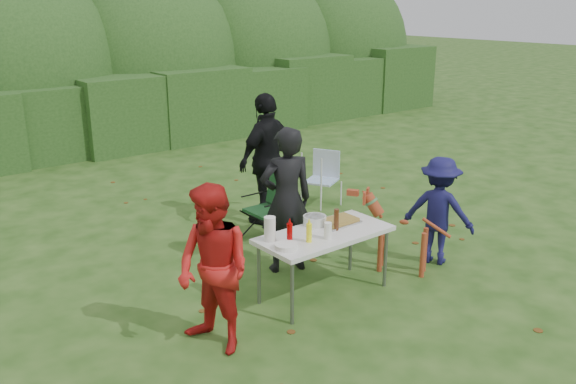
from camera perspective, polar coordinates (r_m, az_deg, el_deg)
ground at (r=6.63m, az=1.48°, el=-10.66°), size 80.00×80.00×0.00m
hedge_row at (r=13.21m, az=-21.64°, el=6.41°), size 22.00×1.40×1.70m
shrub_backdrop at (r=14.62m, az=-23.93°, el=10.11°), size 20.00×2.60×3.20m
folding_table at (r=6.60m, az=3.45°, el=-4.22°), size 1.50×0.70×0.74m
person_cook at (r=7.15m, az=-0.16°, el=-0.78°), size 0.75×0.61×1.76m
person_red_jacket at (r=5.60m, az=-6.98°, el=-7.24°), size 0.75×0.88×1.59m
person_black_puffy at (r=8.74m, az=-1.92°, el=3.10°), size 1.18×0.69×1.90m
child at (r=7.66m, az=13.93°, el=-1.71°), size 0.83×1.00×1.34m
dog at (r=7.37m, az=10.74°, el=-3.89°), size 0.88×1.06×0.95m
camping_chair at (r=8.21m, az=-1.90°, el=-1.36°), size 0.59×0.59×0.94m
lawn_chair at (r=9.64m, az=3.14°, el=1.28°), size 0.68×0.68×0.86m
food_tray at (r=6.84m, az=4.78°, el=-2.87°), size 0.45×0.30×0.02m
focaccia_bread at (r=6.83m, az=4.79°, el=-2.65°), size 0.40×0.26×0.04m
mustard_bottle at (r=6.29m, az=1.98°, el=-3.83°), size 0.06×0.06×0.20m
ketchup_bottle at (r=6.24m, az=0.16°, el=-3.90°), size 0.06×0.06×0.22m
beer_bottle at (r=6.61m, az=4.55°, el=-2.60°), size 0.06×0.06×0.24m
paper_towel_roll at (r=6.31m, az=-1.71°, el=-3.47°), size 0.12×0.12×0.26m
cup_stack at (r=6.38m, az=3.75°, el=-3.65°), size 0.08×0.08×0.18m
pasta_bowl at (r=6.78m, az=2.52°, el=-2.65°), size 0.26×0.26×0.10m
plate_stack at (r=6.15m, az=-0.16°, el=-5.08°), size 0.24×0.24×0.05m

